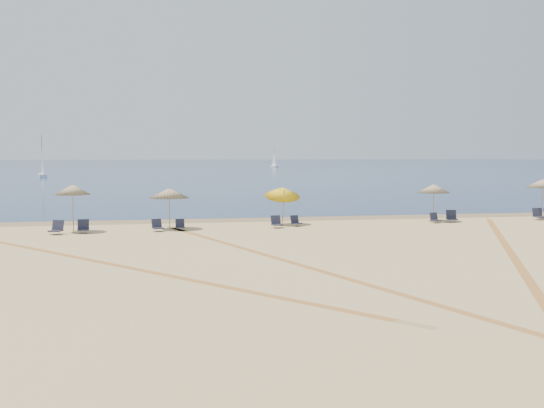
{
  "coord_description": "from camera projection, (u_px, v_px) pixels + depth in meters",
  "views": [
    {
      "loc": [
        -6.83,
        -16.82,
        4.26
      ],
      "look_at": [
        0.0,
        20.0,
        1.3
      ],
      "focal_mm": 42.43,
      "sensor_mm": 36.0,
      "label": 1
    }
  ],
  "objects": [
    {
      "name": "chair_10",
      "position": [
        538.0,
        215.0,
        41.29
      ],
      "size": [
        0.69,
        0.79,
        0.74
      ],
      "rotation": [
        0.0,
        0.0,
        -0.11
      ],
      "color": "black",
      "rests_on": "ground"
    },
    {
      "name": "tire_tracks",
      "position": [
        308.0,
        258.0,
        26.06
      ],
      "size": [
        56.32,
        40.15,
        0.0
      ],
      "color": "tan",
      "rests_on": "ground"
    },
    {
      "name": "umbrella_2",
      "position": [
        169.0,
        193.0,
        36.08
      ],
      "size": [
        2.26,
        2.26,
        2.37
      ],
      "color": "gray",
      "rests_on": "ground"
    },
    {
      "name": "umbrella_5",
      "position": [
        543.0,
        183.0,
        41.75
      ],
      "size": [
        2.15,
        2.15,
        2.65
      ],
      "color": "gray",
      "rests_on": "ground"
    },
    {
      "name": "sailboat_0",
      "position": [
        274.0,
        161.0,
        200.09
      ],
      "size": [
        1.89,
        4.35,
        6.29
      ],
      "rotation": [
        0.0,
        0.0,
        0.2
      ],
      "color": "white",
      "rests_on": "ocean"
    },
    {
      "name": "ground",
      "position": [
        402.0,
        305.0,
        18.06
      ],
      "size": [
        160.0,
        160.0,
        0.0
      ],
      "primitive_type": "plane",
      "color": "tan",
      "rests_on": "ground"
    },
    {
      "name": "umbrella_1",
      "position": [
        73.0,
        190.0,
        34.67
      ],
      "size": [
        1.9,
        1.9,
        2.65
      ],
      "color": "gray",
      "rests_on": "ground"
    },
    {
      "name": "umbrella_3",
      "position": [
        282.0,
        192.0,
        38.24
      ],
      "size": [
        2.11,
        2.18,
        2.56
      ],
      "color": "gray",
      "rests_on": "ground"
    },
    {
      "name": "sailboat_1",
      "position": [
        42.0,
        164.0,
        116.03
      ],
      "size": [
        2.34,
        5.22,
        7.54
      ],
      "rotation": [
        0.0,
        0.0,
        0.22
      ],
      "color": "white",
      "rests_on": "ocean"
    },
    {
      "name": "wet_sand",
      "position": [
        261.0,
        219.0,
        41.58
      ],
      "size": [
        500.0,
        500.0,
        0.0
      ],
      "primitive_type": "plane",
      "color": "olive",
      "rests_on": "ground"
    },
    {
      "name": "chair_4",
      "position": [
        157.0,
        226.0,
        35.15
      ],
      "size": [
        0.73,
        0.79,
        0.67
      ],
      "rotation": [
        0.0,
        0.0,
        0.32
      ],
      "color": "black",
      "rests_on": "ground"
    },
    {
      "name": "chair_7",
      "position": [
        296.0,
        221.0,
        37.65
      ],
      "size": [
        0.7,
        0.75,
        0.62
      ],
      "rotation": [
        0.0,
        0.0,
        0.36
      ],
      "color": "black",
      "rests_on": "ground"
    },
    {
      "name": "umbrella_4",
      "position": [
        434.0,
        188.0,
        40.29
      ],
      "size": [
        2.06,
        2.06,
        2.4
      ],
      "color": "gray",
      "rests_on": "ground"
    },
    {
      "name": "chair_2",
      "position": [
        57.0,
        228.0,
        33.81
      ],
      "size": [
        0.8,
        0.87,
        0.74
      ],
      "rotation": [
        0.0,
        0.0,
        -0.29
      ],
      "color": "black",
      "rests_on": "ground"
    },
    {
      "name": "chair_8",
      "position": [
        435.0,
        218.0,
        39.46
      ],
      "size": [
        0.6,
        0.68,
        0.62
      ],
      "rotation": [
        0.0,
        0.0,
        0.17
      ],
      "color": "black",
      "rests_on": "ground"
    },
    {
      "name": "chair_9",
      "position": [
        452.0,
        217.0,
        39.85
      ],
      "size": [
        0.79,
        0.86,
        0.74
      ],
      "rotation": [
        0.0,
        0.0,
        -0.28
      ],
      "color": "black",
      "rests_on": "ground"
    },
    {
      "name": "chair_5",
      "position": [
        180.0,
        225.0,
        35.79
      ],
      "size": [
        0.52,
        0.6,
        0.6
      ],
      "rotation": [
        0.0,
        0.0,
        0.04
      ],
      "color": "black",
      "rests_on": "ground"
    },
    {
      "name": "chair_3",
      "position": [
        83.0,
        227.0,
        34.39
      ],
      "size": [
        0.64,
        0.73,
        0.72
      ],
      "rotation": [
        0.0,
        0.0,
        0.06
      ],
      "color": "black",
      "rests_on": "ground"
    },
    {
      "name": "ocean",
      "position": [
        172.0,
        165.0,
        238.59
      ],
      "size": [
        500.0,
        500.0,
        0.0
      ],
      "primitive_type": "plane",
      "color": "#0C2151",
      "rests_on": "ground"
    },
    {
      "name": "chair_6",
      "position": [
        277.0,
        222.0,
        36.8
      ],
      "size": [
        0.68,
        0.76,
        0.7
      ],
      "rotation": [
        0.0,
        0.0,
        0.17
      ],
      "color": "black",
      "rests_on": "ground"
    }
  ]
}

